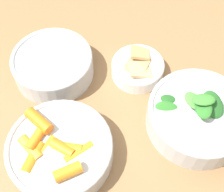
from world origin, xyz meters
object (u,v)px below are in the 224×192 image
(bowl_carrots, at_px, (60,150))
(bowl_greens, at_px, (198,116))
(bowl_beans_hotdog, at_px, (53,65))
(bowl_cookies, at_px, (138,67))

(bowl_carrots, distance_m, bowl_greens, 0.27)
(bowl_beans_hotdog, bearing_deg, bowl_greens, -124.59)
(bowl_carrots, height_order, bowl_beans_hotdog, bowl_carrots)
(bowl_greens, relative_size, bowl_cookies, 1.71)
(bowl_greens, height_order, bowl_cookies, bowl_greens)
(bowl_carrots, height_order, bowl_cookies, bowl_carrots)
(bowl_beans_hotdog, bearing_deg, bowl_cookies, -101.04)
(bowl_carrots, xyz_separation_m, bowl_beans_hotdog, (0.20, -0.00, -0.00))
(bowl_cookies, bearing_deg, bowl_greens, -150.46)
(bowl_carrots, bearing_deg, bowl_cookies, -48.24)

